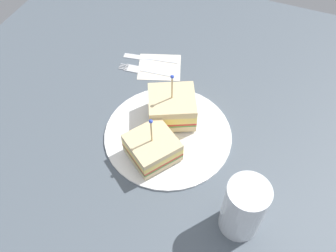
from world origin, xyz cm
name	(u,v)px	position (x,y,z in cm)	size (l,w,h in cm)	color
ground_plane	(168,138)	(0.00, 0.00, -1.00)	(107.29, 107.29, 2.00)	#4C5660
plate	(168,134)	(0.00, 0.00, 0.44)	(25.08, 25.08, 0.88)	white
sandwich_half_front	(152,147)	(-0.70, -5.85, 3.12)	(11.37, 11.39, 10.19)	beige
sandwich_half_back	(172,107)	(-0.87, 4.13, 3.66)	(11.79, 11.48, 11.40)	beige
drink_glass	(243,210)	(17.75, -12.54, 5.03)	(6.64, 6.64, 11.41)	silver
napkin	(160,67)	(-9.22, 17.38, 0.07)	(9.69, 8.72, 0.15)	beige
fork	(140,70)	(-12.92, 14.71, 0.18)	(13.25, 2.83, 0.35)	silver
knife	(147,58)	(-13.02, 18.94, 0.18)	(13.05, 3.32, 0.35)	silver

